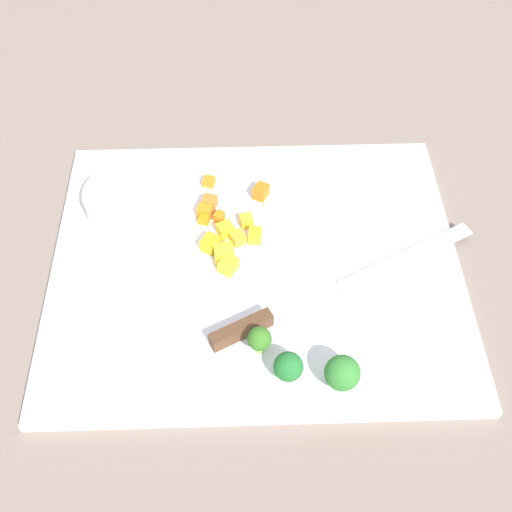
{
  "coord_description": "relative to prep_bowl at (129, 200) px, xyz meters",
  "views": [
    {
      "loc": [
        -0.01,
        -0.47,
        0.61
      ],
      "look_at": [
        0.0,
        0.0,
        0.02
      ],
      "focal_mm": 45.43,
      "sensor_mm": 36.0,
      "label": 1
    }
  ],
  "objects": [
    {
      "name": "ground_plane",
      "position": [
        0.15,
        -0.09,
        -0.03
      ],
      "size": [
        4.0,
        4.0,
        0.0
      ],
      "primitive_type": "plane",
      "color": "gray"
    },
    {
      "name": "cutting_board",
      "position": [
        0.15,
        -0.09,
        -0.02
      ],
      "size": [
        0.47,
        0.39,
        0.01
      ],
      "primitive_type": "cube",
      "color": "white",
      "rests_on": "ground_plane"
    },
    {
      "name": "prep_bowl",
      "position": [
        0.0,
        0.0,
        0.0
      ],
      "size": [
        0.11,
        0.11,
        0.03
      ],
      "primitive_type": "cylinder",
      "color": "white",
      "rests_on": "cutting_board"
    },
    {
      "name": "chef_knife",
      "position": [
        0.21,
        -0.15,
        -0.01
      ],
      "size": [
        0.32,
        0.17,
        0.02
      ],
      "rotation": [
        0.0,
        0.0,
        0.47
      ],
      "color": "silver",
      "rests_on": "cutting_board"
    },
    {
      "name": "carrot_dice_0",
      "position": [
        0.1,
        -0.0,
        -0.01
      ],
      "size": [
        0.02,
        0.02,
        0.02
      ],
      "primitive_type": "cube",
      "rotation": [
        0.0,
        0.0,
        1.25
      ],
      "color": "orange",
      "rests_on": "cutting_board"
    },
    {
      "name": "carrot_dice_1",
      "position": [
        0.09,
        -0.03,
        -0.01
      ],
      "size": [
        0.02,
        0.02,
        0.01
      ],
      "primitive_type": "cube",
      "rotation": [
        0.0,
        0.0,
        2.85
      ],
      "color": "orange",
      "rests_on": "cutting_board"
    },
    {
      "name": "carrot_dice_2",
      "position": [
        0.16,
        0.02,
        -0.01
      ],
      "size": [
        0.02,
        0.02,
        0.02
      ],
      "primitive_type": "cube",
      "rotation": [
        0.0,
        0.0,
        1.09
      ],
      "color": "orange",
      "rests_on": "cutting_board"
    },
    {
      "name": "carrot_dice_3",
      "position": [
        0.1,
        0.04,
        -0.01
      ],
      "size": [
        0.02,
        0.02,
        0.01
      ],
      "primitive_type": "cube",
      "rotation": [
        0.0,
        0.0,
        2.87
      ],
      "color": "orange",
      "rests_on": "cutting_board"
    },
    {
      "name": "carrot_dice_4",
      "position": [
        0.09,
        -0.01,
        -0.01
      ],
      "size": [
        0.02,
        0.02,
        0.01
      ],
      "primitive_type": "cube",
      "rotation": [
        0.0,
        0.0,
        2.86
      ],
      "color": "orange",
      "rests_on": "cutting_board"
    },
    {
      "name": "carrot_dice_5",
      "position": [
        0.11,
        -0.02,
        -0.01
      ],
      "size": [
        0.02,
        0.02,
        0.01
      ],
      "primitive_type": "cube",
      "rotation": [
        0.0,
        0.0,
        0.99
      ],
      "color": "orange",
      "rests_on": "cutting_board"
    },
    {
      "name": "pepper_dice_0",
      "position": [
        0.15,
        -0.06,
        -0.01
      ],
      "size": [
        0.02,
        0.02,
        0.01
      ],
      "primitive_type": "cube",
      "rotation": [
        0.0,
        0.0,
        1.47
      ],
      "color": "yellow",
      "rests_on": "cutting_board"
    },
    {
      "name": "pepper_dice_1",
      "position": [
        0.12,
        -0.08,
        -0.01
      ],
      "size": [
        0.03,
        0.02,
        0.02
      ],
      "primitive_type": "cube",
      "rotation": [
        0.0,
        0.0,
        0.14
      ],
      "color": "yellow",
      "rests_on": "cutting_board"
    },
    {
      "name": "pepper_dice_2",
      "position": [
        0.12,
        -0.1,
        -0.01
      ],
      "size": [
        0.03,
        0.03,
        0.01
      ],
      "primitive_type": "cube",
      "rotation": [
        0.0,
        0.0,
        0.97
      ],
      "color": "yellow",
      "rests_on": "cutting_board"
    },
    {
      "name": "pepper_dice_3",
      "position": [
        0.14,
        -0.03,
        -0.01
      ],
      "size": [
        0.02,
        0.02,
        0.01
      ],
      "primitive_type": "cube",
      "rotation": [
        0.0,
        0.0,
        0.24
      ],
      "color": "yellow",
      "rests_on": "cutting_board"
    },
    {
      "name": "pepper_dice_4",
      "position": [
        0.13,
        -0.06,
        -0.01
      ],
      "size": [
        0.02,
        0.02,
        0.01
      ],
      "primitive_type": "cube",
      "rotation": [
        0.0,
        0.0,
        0.52
      ],
      "color": "yellow",
      "rests_on": "cutting_board"
    },
    {
      "name": "pepper_dice_5",
      "position": [
        0.1,
        -0.07,
        -0.01
      ],
      "size": [
        0.02,
        0.03,
        0.02
      ],
      "primitive_type": "cube",
      "rotation": [
        0.0,
        0.0,
        1.03
      ],
      "color": "yellow",
      "rests_on": "cutting_board"
    },
    {
      "name": "pepper_dice_6",
      "position": [
        0.12,
        -0.05,
        -0.01
      ],
      "size": [
        0.02,
        0.02,
        0.01
      ],
      "primitive_type": "cube",
      "rotation": [
        0.0,
        0.0,
        0.46
      ],
      "color": "yellow",
      "rests_on": "cutting_board"
    },
    {
      "name": "broccoli_floret_0",
      "position": [
        0.16,
        -0.21,
        0.01
      ],
      "size": [
        0.03,
        0.03,
        0.04
      ],
      "color": "#85BD57",
      "rests_on": "cutting_board"
    },
    {
      "name": "broccoli_floret_1",
      "position": [
        0.18,
        -0.24,
        0.0
      ],
      "size": [
        0.03,
        0.03,
        0.03
      ],
      "color": "#95BF66",
      "rests_on": "cutting_board"
    },
    {
      "name": "broccoli_floret_2",
      "position": [
        0.23,
        -0.25,
        0.01
      ],
      "size": [
        0.04,
        0.04,
        0.04
      ],
      "color": "#90C067",
      "rests_on": "cutting_board"
    }
  ]
}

